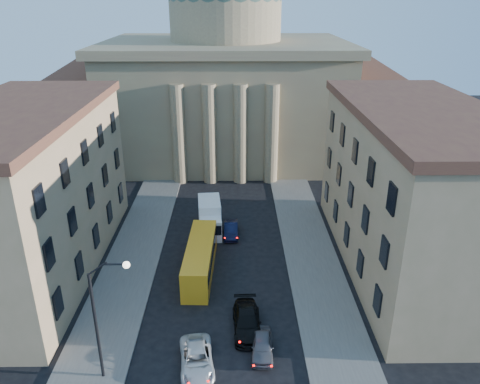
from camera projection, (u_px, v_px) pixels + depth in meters
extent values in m
cube|color=#585551|center=(122.00, 288.00, 39.96)|extent=(5.00, 60.00, 0.15)
cube|color=#585551|center=(320.00, 287.00, 40.16)|extent=(5.00, 60.00, 0.15)
cube|color=#866C52|center=(226.00, 101.00, 71.93)|extent=(34.00, 26.00, 16.00)
cube|color=#866C52|center=(226.00, 45.00, 68.65)|extent=(35.50, 27.50, 1.20)
cylinder|color=#866C52|center=(225.00, 19.00, 67.24)|extent=(16.00, 16.00, 8.00)
cube|color=#866C52|center=(88.00, 121.00, 70.83)|extent=(13.00, 13.00, 11.00)
cone|color=#562D25|center=(81.00, 71.00, 67.89)|extent=(26.02, 26.02, 4.00)
cube|color=#866C52|center=(364.00, 120.00, 71.31)|extent=(13.00, 13.00, 11.00)
cone|color=#562D25|center=(369.00, 70.00, 68.38)|extent=(26.02, 26.02, 4.00)
cylinder|color=#866C52|center=(179.00, 135.00, 60.30)|extent=(1.80, 1.80, 13.00)
cylinder|color=#866C52|center=(210.00, 135.00, 60.35)|extent=(1.80, 1.80, 13.00)
cylinder|color=#866C52|center=(241.00, 135.00, 60.40)|extent=(1.80, 1.80, 13.00)
cylinder|color=#866C52|center=(271.00, 135.00, 60.44)|extent=(1.80, 1.80, 13.00)
cube|color=tan|center=(27.00, 196.00, 40.84)|extent=(11.00, 26.00, 14.00)
cube|color=#562D25|center=(11.00, 114.00, 37.98)|extent=(11.60, 26.60, 0.80)
cube|color=tan|center=(414.00, 194.00, 41.23)|extent=(11.00, 26.00, 14.00)
cube|color=#562D25|center=(426.00, 112.00, 38.38)|extent=(11.60, 26.60, 0.80)
cylinder|color=black|center=(96.00, 328.00, 29.24)|extent=(0.20, 0.20, 8.00)
cylinder|color=black|center=(97.00, 269.00, 27.54)|extent=(1.30, 0.12, 0.96)
cylinder|color=black|center=(113.00, 264.00, 27.44)|extent=(1.30, 0.12, 0.12)
sphere|color=white|center=(126.00, 265.00, 27.46)|extent=(0.44, 0.44, 0.44)
imported|color=silver|center=(197.00, 359.00, 31.39)|extent=(2.77, 5.00, 1.32)
imported|color=black|center=(247.00, 321.00, 34.91)|extent=(2.27, 5.15, 1.47)
imported|color=#56555A|center=(262.00, 345.00, 32.66)|extent=(1.69, 3.80, 1.27)
imported|color=black|center=(231.00, 230.00, 48.66)|extent=(1.40, 4.00, 1.32)
cube|color=orange|center=(200.00, 258.00, 41.93)|extent=(2.62, 9.98, 2.79)
cube|color=black|center=(200.00, 254.00, 41.75)|extent=(2.65, 9.44, 0.99)
cylinder|color=black|center=(185.00, 291.00, 39.01)|extent=(0.30, 0.91, 0.90)
cylinder|color=black|center=(207.00, 291.00, 38.97)|extent=(0.30, 0.91, 0.90)
cylinder|color=black|center=(195.00, 247.00, 45.63)|extent=(0.30, 0.91, 0.90)
cylinder|color=black|center=(213.00, 248.00, 45.59)|extent=(0.30, 0.91, 0.90)
cube|color=white|center=(211.00, 228.00, 47.88)|extent=(2.40, 2.48, 2.30)
cube|color=black|center=(211.00, 231.00, 46.76)|extent=(2.11, 0.30, 1.05)
cube|color=white|center=(209.00, 213.00, 50.04)|extent=(2.64, 4.21, 2.97)
cylinder|color=black|center=(202.00, 237.00, 47.72)|extent=(0.34, 0.88, 0.86)
cylinder|color=black|center=(220.00, 236.00, 47.90)|extent=(0.34, 0.88, 0.86)
cylinder|color=black|center=(201.00, 220.00, 51.23)|extent=(0.34, 0.88, 0.86)
cylinder|color=black|center=(218.00, 219.00, 51.40)|extent=(0.34, 0.88, 0.86)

